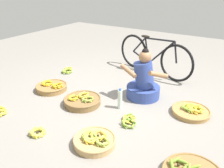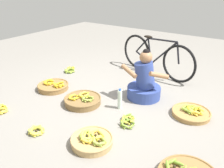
% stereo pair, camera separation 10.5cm
% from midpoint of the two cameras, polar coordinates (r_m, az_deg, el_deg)
% --- Properties ---
extents(ground_plane, '(10.00, 10.00, 0.00)m').
position_cam_midpoint_polar(ground_plane, '(3.60, 0.88, -3.94)').
color(ground_plane, gray).
extents(vendor_woman_front, '(0.72, 0.52, 0.79)m').
position_cam_midpoint_polar(vendor_woman_front, '(3.61, 6.92, 0.42)').
color(vendor_woman_front, '#334793').
rests_on(vendor_woman_front, ground).
extents(bicycle_leaning, '(1.66, 0.46, 0.73)m').
position_cam_midpoint_polar(bicycle_leaning, '(4.54, 9.44, 6.82)').
color(bicycle_leaning, black).
rests_on(bicycle_leaning, ground).
extents(banana_basket_near_vendor, '(0.55, 0.55, 0.16)m').
position_cam_midpoint_polar(banana_basket_near_vendor, '(3.50, -8.13, -4.07)').
color(banana_basket_near_vendor, brown).
rests_on(banana_basket_near_vendor, ground).
extents(banana_basket_mid_left, '(0.52, 0.52, 0.16)m').
position_cam_midpoint_polar(banana_basket_mid_left, '(4.04, -15.34, -0.71)').
color(banana_basket_mid_left, olive).
rests_on(banana_basket_mid_left, ground).
extents(banana_basket_front_center, '(0.52, 0.52, 0.14)m').
position_cam_midpoint_polar(banana_basket_front_center, '(3.40, 18.00, -6.31)').
color(banana_basket_front_center, '#A87F47').
rests_on(banana_basket_front_center, ground).
extents(banana_basket_mid_right, '(0.48, 0.48, 0.15)m').
position_cam_midpoint_polar(banana_basket_mid_right, '(2.70, -5.47, -13.67)').
color(banana_basket_mid_right, tan).
rests_on(banana_basket_mid_right, ground).
extents(loose_bananas_back_left, '(0.26, 0.22, 0.09)m').
position_cam_midpoint_polar(loose_bananas_back_left, '(3.63, -26.53, -6.10)').
color(loose_bananas_back_left, yellow).
rests_on(loose_bananas_back_left, ground).
extents(loose_bananas_back_center, '(0.26, 0.33, 0.09)m').
position_cam_midpoint_polar(loose_bananas_back_center, '(3.07, 3.20, -8.89)').
color(loose_bananas_back_center, yellow).
rests_on(loose_bananas_back_center, ground).
extents(loose_bananas_front_right, '(0.22, 0.22, 0.09)m').
position_cam_midpoint_polar(loose_bananas_front_right, '(3.01, -18.74, -11.19)').
color(loose_bananas_front_right, '#9EB747').
rests_on(loose_bananas_front_right, ground).
extents(loose_bananas_near_bicycle, '(0.28, 0.33, 0.10)m').
position_cam_midpoint_polar(loose_bananas_near_bicycle, '(4.75, -11.59, 3.29)').
color(loose_bananas_near_bicycle, yellow).
rests_on(loose_bananas_near_bicycle, ground).
extents(water_bottle, '(0.07, 0.07, 0.31)m').
position_cam_midpoint_polar(water_bottle, '(3.32, 1.07, -3.73)').
color(water_bottle, silver).
rests_on(water_bottle, ground).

